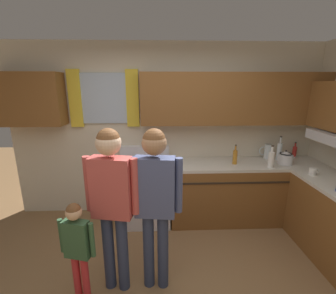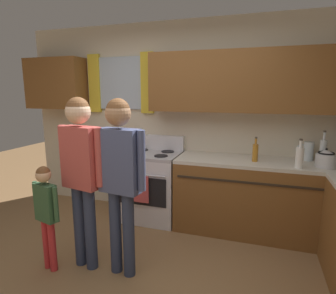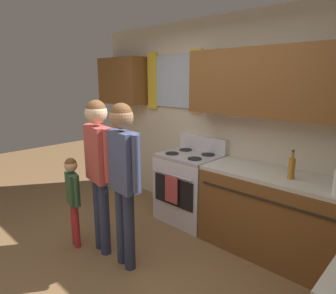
{
  "view_description": "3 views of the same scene",
  "coord_description": "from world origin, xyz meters",
  "px_view_note": "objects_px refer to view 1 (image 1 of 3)",
  "views": [
    {
      "loc": [
        -0.09,
        -1.66,
        2.0
      ],
      "look_at": [
        0.01,
        0.81,
        1.34
      ],
      "focal_mm": 24.99,
      "sensor_mm": 36.0,
      "label": 1
    },
    {
      "loc": [
        1.02,
        -1.84,
        1.69
      ],
      "look_at": [
        0.13,
        0.91,
        1.13
      ],
      "focal_mm": 30.2,
      "sensor_mm": 36.0,
      "label": 2
    },
    {
      "loc": [
        2.01,
        -1.31,
        1.85
      ],
      "look_at": [
        0.1,
        0.69,
        1.21
      ],
      "focal_mm": 31.58,
      "sensor_mm": 36.0,
      "label": 3
    }
  ],
  "objects_px": {
    "bottle_tall_clear": "(279,151)",
    "mug_ceramic_white": "(313,171)",
    "water_pitcher": "(267,151)",
    "bottle_sauce_red": "(294,152)",
    "small_child": "(77,243)",
    "bottle_oil_amber": "(235,157)",
    "adult_holding_child": "(112,194)",
    "bottle_milk_white": "(271,159)",
    "stovetop_kettle": "(285,158)",
    "adult_in_plaid": "(155,193)",
    "stove_oven": "(144,191)"
  },
  "relations": [
    {
      "from": "bottle_tall_clear",
      "to": "mug_ceramic_white",
      "type": "height_order",
      "value": "bottle_tall_clear"
    },
    {
      "from": "bottle_tall_clear",
      "to": "water_pitcher",
      "type": "distance_m",
      "value": 0.16
    },
    {
      "from": "bottle_sauce_red",
      "to": "small_child",
      "type": "xyz_separation_m",
      "value": [
        -2.85,
        -1.61,
        -0.35
      ]
    },
    {
      "from": "bottle_oil_amber",
      "to": "adult_holding_child",
      "type": "height_order",
      "value": "adult_holding_child"
    },
    {
      "from": "bottle_milk_white",
      "to": "bottle_tall_clear",
      "type": "height_order",
      "value": "bottle_tall_clear"
    },
    {
      "from": "small_child",
      "to": "bottle_tall_clear",
      "type": "bearing_deg",
      "value": 30.38
    },
    {
      "from": "bottle_oil_amber",
      "to": "adult_holding_child",
      "type": "bearing_deg",
      "value": -142.29
    },
    {
      "from": "bottle_sauce_red",
      "to": "bottle_tall_clear",
      "type": "distance_m",
      "value": 0.33
    },
    {
      "from": "stovetop_kettle",
      "to": "adult_in_plaid",
      "type": "xyz_separation_m",
      "value": [
        -1.84,
        -1.13,
        0.04
      ]
    },
    {
      "from": "bottle_oil_amber",
      "to": "adult_in_plaid",
      "type": "distance_m",
      "value": 1.62
    },
    {
      "from": "stove_oven",
      "to": "bottle_tall_clear",
      "type": "relative_size",
      "value": 3.0
    },
    {
      "from": "bottle_milk_white",
      "to": "small_child",
      "type": "height_order",
      "value": "bottle_milk_white"
    },
    {
      "from": "stove_oven",
      "to": "bottle_sauce_red",
      "type": "bearing_deg",
      "value": 5.47
    },
    {
      "from": "mug_ceramic_white",
      "to": "stovetop_kettle",
      "type": "bearing_deg",
      "value": 106.32
    },
    {
      "from": "stove_oven",
      "to": "adult_holding_child",
      "type": "xyz_separation_m",
      "value": [
        -0.21,
        -1.23,
        0.57
      ]
    },
    {
      "from": "bottle_sauce_red",
      "to": "water_pitcher",
      "type": "distance_m",
      "value": 0.45
    },
    {
      "from": "stove_oven",
      "to": "mug_ceramic_white",
      "type": "distance_m",
      "value": 2.27
    },
    {
      "from": "water_pitcher",
      "to": "small_child",
      "type": "distance_m",
      "value": 2.9
    },
    {
      "from": "bottle_milk_white",
      "to": "adult_in_plaid",
      "type": "relative_size",
      "value": 0.19
    },
    {
      "from": "stove_oven",
      "to": "small_child",
      "type": "height_order",
      "value": "stove_oven"
    },
    {
      "from": "bottle_oil_amber",
      "to": "bottle_tall_clear",
      "type": "xyz_separation_m",
      "value": [
        0.72,
        0.16,
        0.03
      ]
    },
    {
      "from": "bottle_tall_clear",
      "to": "adult_in_plaid",
      "type": "bearing_deg",
      "value": -144.33
    },
    {
      "from": "bottle_sauce_red",
      "to": "adult_in_plaid",
      "type": "bearing_deg",
      "value": -146.19
    },
    {
      "from": "bottle_sauce_red",
      "to": "adult_in_plaid",
      "type": "distance_m",
      "value": 2.59
    },
    {
      "from": "mug_ceramic_white",
      "to": "adult_in_plaid",
      "type": "bearing_deg",
      "value": -160.4
    },
    {
      "from": "bottle_oil_amber",
      "to": "adult_holding_child",
      "type": "distance_m",
      "value": 1.92
    },
    {
      "from": "bottle_sauce_red",
      "to": "bottle_tall_clear",
      "type": "height_order",
      "value": "bottle_tall_clear"
    },
    {
      "from": "bottle_milk_white",
      "to": "mug_ceramic_white",
      "type": "relative_size",
      "value": 2.49
    },
    {
      "from": "bottle_tall_clear",
      "to": "adult_holding_child",
      "type": "bearing_deg",
      "value": -149.23
    },
    {
      "from": "mug_ceramic_white",
      "to": "adult_holding_child",
      "type": "xyz_separation_m",
      "value": [
        -2.37,
        -0.71,
        0.09
      ]
    },
    {
      "from": "water_pitcher",
      "to": "adult_holding_child",
      "type": "xyz_separation_m",
      "value": [
        -2.1,
        -1.42,
        0.03
      ]
    },
    {
      "from": "bottle_milk_white",
      "to": "mug_ceramic_white",
      "type": "height_order",
      "value": "bottle_milk_white"
    },
    {
      "from": "bottle_tall_clear",
      "to": "mug_ceramic_white",
      "type": "distance_m",
      "value": 0.64
    },
    {
      "from": "bottle_milk_white",
      "to": "bottle_sauce_red",
      "type": "xyz_separation_m",
      "value": [
        0.58,
        0.44,
        -0.03
      ]
    },
    {
      "from": "stovetop_kettle",
      "to": "small_child",
      "type": "distance_m",
      "value": 2.87
    },
    {
      "from": "mug_ceramic_white",
      "to": "adult_in_plaid",
      "type": "xyz_separation_m",
      "value": [
        -1.97,
        -0.7,
        0.08
      ]
    },
    {
      "from": "small_child",
      "to": "mug_ceramic_white",
      "type": "bearing_deg",
      "value": 18.0
    },
    {
      "from": "adult_holding_child",
      "to": "small_child",
      "type": "height_order",
      "value": "adult_holding_child"
    },
    {
      "from": "water_pitcher",
      "to": "bottle_milk_white",
      "type": "bearing_deg",
      "value": -108.47
    },
    {
      "from": "bottle_oil_amber",
      "to": "adult_in_plaid",
      "type": "xyz_separation_m",
      "value": [
        -1.12,
        -1.16,
        0.02
      ]
    },
    {
      "from": "water_pitcher",
      "to": "stovetop_kettle",
      "type": "bearing_deg",
      "value": -63.63
    },
    {
      "from": "mug_ceramic_white",
      "to": "stove_oven",
      "type": "bearing_deg",
      "value": 166.5
    },
    {
      "from": "bottle_sauce_red",
      "to": "adult_in_plaid",
      "type": "relative_size",
      "value": 0.15
    },
    {
      "from": "adult_in_plaid",
      "to": "water_pitcher",
      "type": "bearing_deg",
      "value": 39.53
    },
    {
      "from": "bottle_milk_white",
      "to": "stovetop_kettle",
      "type": "bearing_deg",
      "value": 25.65
    },
    {
      "from": "adult_holding_child",
      "to": "stovetop_kettle",
      "type": "bearing_deg",
      "value": 27.03
    },
    {
      "from": "bottle_milk_white",
      "to": "stovetop_kettle",
      "type": "relative_size",
      "value": 1.14
    },
    {
      "from": "stove_oven",
      "to": "adult_holding_child",
      "type": "bearing_deg",
      "value": -99.72
    },
    {
      "from": "bottle_milk_white",
      "to": "water_pitcher",
      "type": "height_order",
      "value": "bottle_milk_white"
    },
    {
      "from": "stovetop_kettle",
      "to": "small_child",
      "type": "relative_size",
      "value": 0.27
    }
  ]
}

